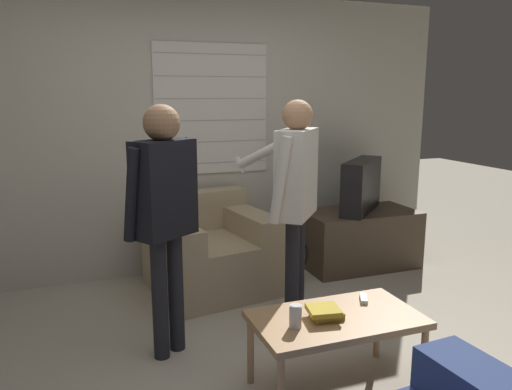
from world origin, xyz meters
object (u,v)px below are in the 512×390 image
(tv, at_px, (361,186))
(soda_can, at_px, (295,316))
(person_left_standing, at_px, (163,201))
(coffee_table, at_px, (336,324))
(person_right_standing, at_px, (295,186))
(spare_remote, at_px, (364,299))
(armchair_beige, at_px, (210,252))
(book_stack, at_px, (325,312))
(floor_fan, at_px, (291,261))

(tv, xyz_separation_m, soda_can, (-1.52, -1.81, -0.29))
(person_left_standing, height_order, soda_can, person_left_standing)
(coffee_table, height_order, person_right_standing, person_right_standing)
(spare_remote, bearing_deg, person_left_standing, 178.42)
(armchair_beige, distance_m, person_right_standing, 1.19)
(person_left_standing, distance_m, book_stack, 1.18)
(book_stack, relative_size, spare_remote, 1.57)
(tv, bearing_deg, book_stack, 9.52)
(person_right_standing, bearing_deg, tv, -10.96)
(coffee_table, xyz_separation_m, book_stack, (-0.07, -0.00, 0.08))
(tv, height_order, person_right_standing, person_right_standing)
(person_left_standing, bearing_deg, book_stack, -77.39)
(coffee_table, bearing_deg, spare_remote, 27.15)
(person_right_standing, bearing_deg, coffee_table, -148.73)
(soda_can, relative_size, floor_fan, 0.29)
(coffee_table, xyz_separation_m, floor_fan, (0.42, 1.55, -0.19))
(person_left_standing, relative_size, spare_remote, 12.01)
(coffee_table, relative_size, book_stack, 4.49)
(coffee_table, bearing_deg, floor_fan, 74.82)
(book_stack, relative_size, floor_fan, 0.48)
(armchair_beige, xyz_separation_m, person_left_standing, (-0.55, -0.98, 0.69))
(tv, distance_m, person_left_standing, 2.31)
(person_right_standing, bearing_deg, soda_can, -164.50)
(armchair_beige, bearing_deg, person_left_standing, 51.52)
(armchair_beige, distance_m, person_left_standing, 1.31)
(floor_fan, bearing_deg, book_stack, -107.65)
(soda_can, distance_m, spare_remote, 0.56)
(book_stack, xyz_separation_m, floor_fan, (0.49, 1.55, -0.27))
(floor_fan, bearing_deg, spare_remote, -96.55)
(armchair_beige, height_order, floor_fan, armchair_beige)
(tv, bearing_deg, soda_can, 6.24)
(soda_can, bearing_deg, tv, 50.14)
(armchair_beige, relative_size, tv, 1.59)
(coffee_table, distance_m, floor_fan, 1.62)
(armchair_beige, relative_size, floor_fan, 2.50)
(soda_can, bearing_deg, floor_fan, 66.49)
(person_left_standing, bearing_deg, soda_can, -87.64)
(soda_can, xyz_separation_m, spare_remote, (0.53, 0.18, -0.05))
(coffee_table, height_order, spare_remote, spare_remote)
(tv, xyz_separation_m, person_left_standing, (-2.06, -1.03, 0.21))
(floor_fan, bearing_deg, armchair_beige, 166.26)
(soda_can, bearing_deg, armchair_beige, 89.92)
(person_right_standing, distance_m, floor_fan, 1.12)
(floor_fan, bearing_deg, person_left_standing, -146.77)
(armchair_beige, bearing_deg, person_right_standing, 104.74)
(tv, bearing_deg, armchair_beige, -41.92)
(tv, bearing_deg, floor_fan, -28.83)
(tv, relative_size, spare_remote, 5.10)
(armchair_beige, xyz_separation_m, spare_remote, (0.53, -1.59, 0.13))
(person_left_standing, xyz_separation_m, spare_remote, (1.07, -0.61, -0.55))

